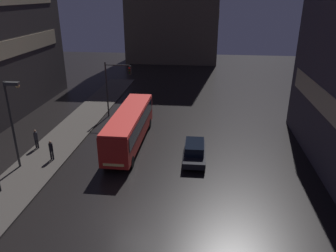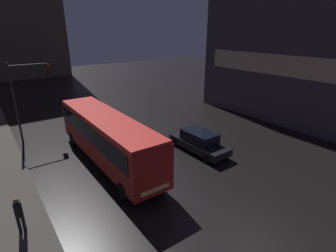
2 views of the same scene
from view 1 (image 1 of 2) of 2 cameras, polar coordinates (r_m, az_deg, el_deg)
ground_plane at (r=21.85m, az=-6.41°, el=-15.00°), size 120.00×120.00×0.00m
sidewalk_left at (r=32.75m, az=-18.10°, el=-2.56°), size 4.00×48.00×0.15m
bus_near at (r=30.07m, az=-6.73°, el=0.26°), size 2.44×11.41×3.28m
car_taxi at (r=27.77m, az=4.64°, el=-4.37°), size 1.92×4.80×1.55m
pedestrian_near at (r=28.94m, az=-19.70°, el=-3.77°), size 0.46×0.46×1.71m
pedestrian_mid at (r=31.52m, az=-22.02°, el=-1.87°), size 0.40×0.40×1.78m
traffic_light_main at (r=36.87m, az=-9.24°, el=7.78°), size 2.93×0.35×6.23m
street_lamp_sidewalk at (r=27.35m, az=-25.43°, el=2.31°), size 1.25×0.36×7.03m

